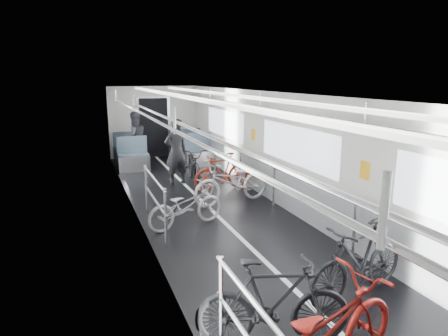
% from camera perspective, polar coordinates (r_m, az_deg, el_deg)
% --- Properties ---
extents(car_shell, '(3.02, 14.01, 2.41)m').
position_cam_1_polar(car_shell, '(8.96, -3.83, 2.70)').
color(car_shell, black).
rests_on(car_shell, ground).
extents(bike_left_near, '(1.94, 1.03, 0.97)m').
position_cam_1_polar(bike_left_near, '(3.95, 14.00, -21.92)').
color(bike_left_near, maroon).
rests_on(bike_left_near, floor).
extents(bike_left_mid, '(1.66, 0.90, 0.96)m').
position_cam_1_polar(bike_left_mid, '(4.29, 7.07, -18.56)').
color(bike_left_mid, black).
rests_on(bike_left_mid, floor).
extents(bike_left_far, '(1.61, 0.90, 0.80)m').
position_cam_1_polar(bike_left_far, '(7.37, -5.50, -5.41)').
color(bike_left_far, '#A3A2A7').
rests_on(bike_left_far, floor).
extents(bike_right_near, '(1.71, 0.81, 0.99)m').
position_cam_1_polar(bike_right_near, '(5.32, 18.68, -12.42)').
color(bike_right_near, black).
rests_on(bike_right_near, floor).
extents(bike_right_mid, '(1.95, 1.00, 0.98)m').
position_cam_1_polar(bike_right_mid, '(8.64, 1.19, -2.00)').
color(bike_right_mid, '#BCBCC1').
rests_on(bike_right_mid, floor).
extents(bike_right_far, '(1.55, 0.67, 0.90)m').
position_cam_1_polar(bike_right_far, '(9.71, -0.31, -0.53)').
color(bike_right_far, maroon).
rests_on(bike_right_far, floor).
extents(bike_aisle, '(0.93, 1.93, 0.97)m').
position_cam_1_polar(bike_aisle, '(10.30, -4.32, 0.42)').
color(bike_aisle, black).
rests_on(bike_aisle, floor).
extents(person_standing, '(0.68, 0.51, 1.69)m').
position_cam_1_polar(person_standing, '(10.22, -6.86, 2.31)').
color(person_standing, black).
rests_on(person_standing, floor).
extents(person_seated, '(0.95, 0.81, 1.68)m').
position_cam_1_polar(person_seated, '(12.59, -12.63, 4.06)').
color(person_seated, '#313038').
rests_on(person_seated, floor).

